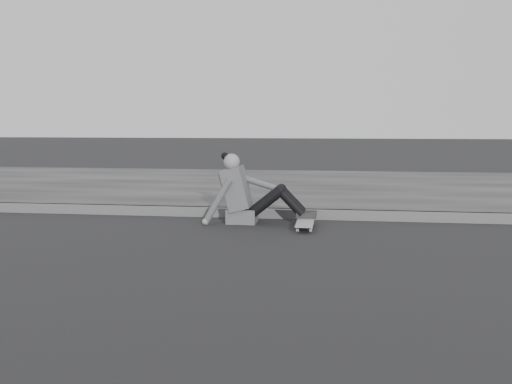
% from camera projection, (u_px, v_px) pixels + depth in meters
% --- Properties ---
extents(sidewalk, '(24.00, 6.00, 0.12)m').
position_uv_depth(sidewalk, '(463.00, 190.00, 10.01)').
color(sidewalk, '#363636').
rests_on(sidewalk, ground).
extents(skateboard, '(0.20, 0.78, 0.09)m').
position_uv_depth(skateboard, '(305.00, 222.00, 6.74)').
color(skateboard, '#999994').
rests_on(skateboard, ground).
extents(seated_woman, '(1.38, 0.46, 0.88)m').
position_uv_depth(seated_woman, '(247.00, 194.00, 7.05)').
color(seated_woman, '#505052').
rests_on(seated_woman, ground).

